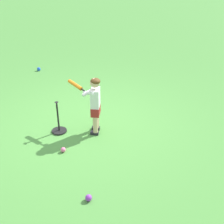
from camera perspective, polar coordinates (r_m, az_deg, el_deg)
The scene contains 6 objects.
ground_plane at distance 5.99m, azimuth -4.27°, elevation -2.02°, with size 40.00×40.00×0.00m, color #519942.
child_batter at distance 5.40m, azimuth -3.42°, elevation 2.19°, with size 0.48×0.68×1.08m.
play_ball_far_left at distance 5.22m, azimuth -9.17°, elevation -7.01°, with size 0.09×0.09×0.09m, color pink.
play_ball_midfield at distance 4.31m, azimuth -4.43°, elevation -15.79°, with size 0.10×0.10×0.10m, color purple.
play_ball_behind_batter at distance 8.75m, azimuth -13.62°, elevation 7.86°, with size 0.10×0.10×0.10m, color blue.
batting_tee at distance 5.73m, azimuth -9.96°, elevation -2.76°, with size 0.28×0.28×0.62m.
Camera 1 is at (4.98, 1.29, 3.07)m, focal length 48.60 mm.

